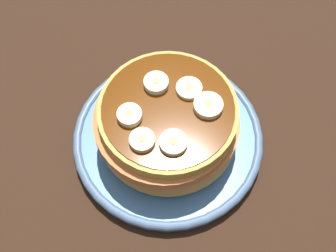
{
  "coord_description": "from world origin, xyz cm",
  "views": [
    {
      "loc": [
        17.1,
        -16.82,
        49.33
      ],
      "look_at": [
        0.0,
        0.0,
        4.23
      ],
      "focal_mm": 45.69,
      "sensor_mm": 36.0,
      "label": 1
    }
  ],
  "objects_px": {
    "banana_slice_0": "(156,83)",
    "banana_slice_2": "(188,88)",
    "banana_slice_3": "(142,140)",
    "banana_slice_5": "(173,143)",
    "banana_slice_4": "(130,115)",
    "plate": "(168,138)",
    "banana_slice_1": "(208,106)",
    "pancake_stack": "(167,123)"
  },
  "relations": [
    {
      "from": "plate",
      "to": "banana_slice_2",
      "type": "height_order",
      "value": "banana_slice_2"
    },
    {
      "from": "banana_slice_1",
      "to": "banana_slice_2",
      "type": "distance_m",
      "value": 0.03
    },
    {
      "from": "banana_slice_1",
      "to": "banana_slice_5",
      "type": "bearing_deg",
      "value": -85.23
    },
    {
      "from": "banana_slice_2",
      "to": "banana_slice_4",
      "type": "distance_m",
      "value": 0.07
    },
    {
      "from": "banana_slice_4",
      "to": "banana_slice_1",
      "type": "bearing_deg",
      "value": 53.7
    },
    {
      "from": "banana_slice_2",
      "to": "banana_slice_5",
      "type": "xyz_separation_m",
      "value": [
        0.04,
        -0.06,
        0.0
      ]
    },
    {
      "from": "pancake_stack",
      "to": "banana_slice_3",
      "type": "distance_m",
      "value": 0.06
    },
    {
      "from": "banana_slice_1",
      "to": "banana_slice_4",
      "type": "bearing_deg",
      "value": -126.3
    },
    {
      "from": "banana_slice_2",
      "to": "banana_slice_3",
      "type": "height_order",
      "value": "banana_slice_3"
    },
    {
      "from": "banana_slice_5",
      "to": "banana_slice_2",
      "type": "bearing_deg",
      "value": 121.78
    },
    {
      "from": "banana_slice_3",
      "to": "banana_slice_5",
      "type": "height_order",
      "value": "same"
    },
    {
      "from": "plate",
      "to": "banana_slice_5",
      "type": "distance_m",
      "value": 0.09
    },
    {
      "from": "plate",
      "to": "banana_slice_2",
      "type": "relative_size",
      "value": 7.99
    },
    {
      "from": "plate",
      "to": "banana_slice_5",
      "type": "relative_size",
      "value": 7.91
    },
    {
      "from": "banana_slice_0",
      "to": "banana_slice_1",
      "type": "relative_size",
      "value": 0.87
    },
    {
      "from": "banana_slice_1",
      "to": "banana_slice_3",
      "type": "distance_m",
      "value": 0.08
    },
    {
      "from": "plate",
      "to": "banana_slice_1",
      "type": "distance_m",
      "value": 0.09
    },
    {
      "from": "banana_slice_0",
      "to": "banana_slice_5",
      "type": "xyz_separation_m",
      "value": [
        0.07,
        -0.04,
        -0.0
      ]
    },
    {
      "from": "pancake_stack",
      "to": "banana_slice_3",
      "type": "relative_size",
      "value": 6.27
    },
    {
      "from": "banana_slice_3",
      "to": "banana_slice_4",
      "type": "bearing_deg",
      "value": 161.49
    },
    {
      "from": "banana_slice_1",
      "to": "banana_slice_2",
      "type": "xyz_separation_m",
      "value": [
        -0.03,
        0.0,
        -0.0
      ]
    },
    {
      "from": "banana_slice_3",
      "to": "banana_slice_5",
      "type": "relative_size",
      "value": 0.92
    },
    {
      "from": "banana_slice_0",
      "to": "banana_slice_2",
      "type": "distance_m",
      "value": 0.04
    },
    {
      "from": "pancake_stack",
      "to": "banana_slice_2",
      "type": "height_order",
      "value": "banana_slice_2"
    },
    {
      "from": "banana_slice_1",
      "to": "banana_slice_0",
      "type": "bearing_deg",
      "value": -161.56
    },
    {
      "from": "banana_slice_3",
      "to": "banana_slice_5",
      "type": "distance_m",
      "value": 0.03
    },
    {
      "from": "plate",
      "to": "pancake_stack",
      "type": "distance_m",
      "value": 0.04
    },
    {
      "from": "banana_slice_3",
      "to": "banana_slice_4",
      "type": "height_order",
      "value": "banana_slice_4"
    },
    {
      "from": "banana_slice_4",
      "to": "banana_slice_0",
      "type": "bearing_deg",
      "value": 101.38
    },
    {
      "from": "banana_slice_4",
      "to": "banana_slice_5",
      "type": "height_order",
      "value": "banana_slice_4"
    },
    {
      "from": "banana_slice_5",
      "to": "banana_slice_3",
      "type": "bearing_deg",
      "value": -139.28
    },
    {
      "from": "banana_slice_5",
      "to": "banana_slice_1",
      "type": "bearing_deg",
      "value": 94.77
    },
    {
      "from": "pancake_stack",
      "to": "banana_slice_1",
      "type": "bearing_deg",
      "value": 47.37
    },
    {
      "from": "pancake_stack",
      "to": "banana_slice_2",
      "type": "relative_size",
      "value": 5.83
    },
    {
      "from": "banana_slice_3",
      "to": "banana_slice_2",
      "type": "bearing_deg",
      "value": 98.7
    },
    {
      "from": "banana_slice_1",
      "to": "banana_slice_3",
      "type": "height_order",
      "value": "same"
    },
    {
      "from": "banana_slice_1",
      "to": "banana_slice_3",
      "type": "xyz_separation_m",
      "value": [
        -0.02,
        -0.08,
        -0.0
      ]
    },
    {
      "from": "banana_slice_1",
      "to": "banana_slice_5",
      "type": "xyz_separation_m",
      "value": [
        0.0,
        -0.06,
        -0.0
      ]
    },
    {
      "from": "banana_slice_0",
      "to": "banana_slice_1",
      "type": "xyz_separation_m",
      "value": [
        0.06,
        0.02,
        -0.0
      ]
    },
    {
      "from": "banana_slice_0",
      "to": "banana_slice_2",
      "type": "xyz_separation_m",
      "value": [
        0.03,
        0.02,
        -0.0
      ]
    },
    {
      "from": "banana_slice_0",
      "to": "banana_slice_4",
      "type": "xyz_separation_m",
      "value": [
        0.01,
        -0.05,
        0.0
      ]
    },
    {
      "from": "banana_slice_1",
      "to": "plate",
      "type": "bearing_deg",
      "value": -134.11
    }
  ]
}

